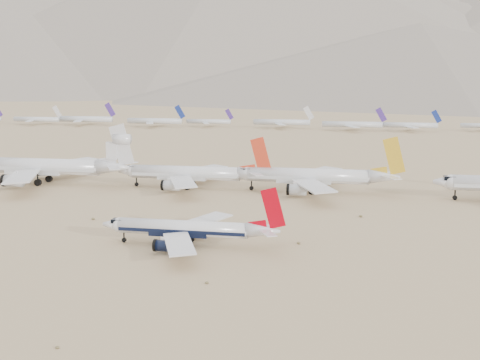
{
  "coord_description": "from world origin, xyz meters",
  "views": [
    {
      "loc": [
        36.28,
        -127.95,
        36.58
      ],
      "look_at": [
        3.23,
        42.01,
        7.0
      ],
      "focal_mm": 45.0,
      "sensor_mm": 36.0,
      "label": 1
    }
  ],
  "objects": [
    {
      "name": "ground",
      "position": [
        0.0,
        0.0,
        0.0
      ],
      "size": [
        7000.0,
        7000.0,
        0.0
      ],
      "primitive_type": "plane",
      "color": "#9A7F59",
      "rests_on": "ground"
    },
    {
      "name": "row2_orange_tail",
      "position": [
        -17.29,
        63.19,
        4.98
      ],
      "size": [
        49.71,
        48.63,
        17.73
      ],
      "color": "silver",
      "rests_on": "ground"
    },
    {
      "name": "mountain_range",
      "position": [
        70.18,
        1648.01,
        190.32
      ],
      "size": [
        7354.0,
        3024.0,
        470.0
      ],
      "color": "slate",
      "rests_on": "ground"
    },
    {
      "name": "desert_scrub",
      "position": [
        -20.73,
        -21.89,
        0.28
      ],
      "size": [
        233.6,
        121.67,
        0.63
      ],
      "color": "brown",
      "rests_on": "ground"
    },
    {
      "name": "row2_gold_tail",
      "position": [
        23.5,
        63.47,
        5.21
      ],
      "size": [
        52.31,
        51.15,
        18.62
      ],
      "color": "silver",
      "rests_on": "ground"
    },
    {
      "name": "distant_storage_row",
      "position": [
        -60.75,
        304.41,
        4.41
      ],
      "size": [
        476.8,
        55.1,
        15.37
      ],
      "color": "silver",
      "rests_on": "ground"
    },
    {
      "name": "main_airliner",
      "position": [
        1.13,
        -4.39,
        3.79
      ],
      "size": [
        39.1,
        38.19,
        13.8
      ],
      "color": "silver",
      "rests_on": "ground"
    },
    {
      "name": "row2_white_trijet",
      "position": [
        -68.76,
        61.36,
        6.23
      ],
      "size": [
        60.75,
        59.37,
        21.53
      ],
      "color": "silver",
      "rests_on": "ground"
    }
  ]
}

